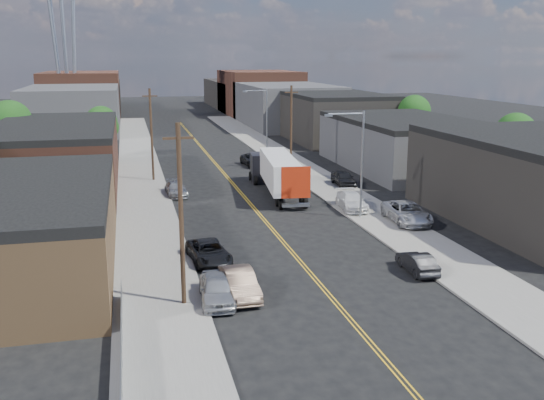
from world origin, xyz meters
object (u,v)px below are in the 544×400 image
car_right_lot_a (407,212)px  car_left_b (240,283)px  car_right_lot_b (351,201)px  car_left_d (176,189)px  car_right_oncoming (417,262)px  car_left_c (209,252)px  car_right_lot_c (343,178)px  car_left_a (217,289)px  car_ahead_truck (255,160)px  semi_truck (275,171)px

car_right_lot_a → car_left_b: bearing=-139.7°
car_right_lot_b → car_left_d: bearing=152.6°
car_right_oncoming → car_left_d: bearing=-60.6°
car_left_c → car_right_lot_c: car_right_lot_c is taller
car_right_lot_a → car_right_lot_b: (-2.80, 5.21, -0.09)m
car_left_a → car_right_lot_a: car_right_lot_a is taller
car_right_oncoming → car_ahead_truck: size_ratio=0.72×
car_right_oncoming → car_right_lot_b: car_right_lot_b is taller
car_left_c → car_right_oncoming: bearing=-28.4°
car_left_a → car_right_lot_b: (14.60, 17.64, 0.10)m
car_left_c → car_right_lot_a: (16.92, 5.61, 0.27)m
car_right_lot_c → car_left_c: bearing=-126.9°
car_left_a → car_ahead_truck: 43.03m
semi_truck → car_right_oncoming: 24.52m
car_left_b → car_ahead_truck: (9.50, 41.05, -0.01)m
car_right_oncoming → car_ahead_truck: (-2.10, 39.82, 0.11)m
car_left_d → car_left_b: bearing=-90.1°
semi_truck → car_right_lot_a: (7.65, -13.63, -1.29)m
car_left_c → car_right_lot_c: 26.62m
car_right_oncoming → car_right_lot_c: 25.94m
semi_truck → car_left_c: bearing=-109.2°
car_left_d → car_right_oncoming: car_left_d is taller
car_right_lot_a → semi_truck: bearing=123.0°
car_left_c → car_ahead_truck: car_ahead_truck is taller
semi_truck → car_right_lot_c: (7.65, 1.31, -1.35)m
car_right_lot_b → car_right_lot_c: (2.80, 9.74, 0.03)m
car_right_oncoming → car_left_a: bearing=10.2°
car_left_a → car_ahead_truck: bearing=79.3°
semi_truck → car_left_a: bearing=-104.0°
car_left_d → car_right_oncoming: bearing=-65.9°
semi_truck → car_right_lot_c: bearing=16.3°
car_right_lot_b → car_right_lot_c: bearing=79.7°
car_left_b → car_right_lot_b: (13.20, 17.06, 0.11)m
semi_truck → car_left_a: size_ratio=3.36×
car_left_b → car_ahead_truck: car_left_b is taller
semi_truck → car_right_lot_b: (4.85, -8.42, -1.38)m
car_right_oncoming → car_ahead_truck: car_ahead_truck is taller
car_right_oncoming → car_right_lot_a: bearing=-110.2°
car_right_lot_b → car_left_b: bearing=-122.0°
car_left_d → car_right_lot_b: bearing=-36.2°
semi_truck → car_ahead_truck: 15.68m
car_left_d → car_ahead_truck: bearing=49.9°
car_left_d → car_right_lot_a: car_right_lot_a is taller
car_left_c → car_right_lot_a: 17.82m
car_right_lot_c → car_right_lot_a: bearing=-87.5°
car_left_d → semi_truck: bearing=-9.5°
car_right_oncoming → car_right_lot_b: 15.91m
semi_truck → car_left_b: size_ratio=3.30×
car_left_a → car_right_lot_a: bearing=39.5°
car_right_oncoming → car_right_lot_c: size_ratio=0.88×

